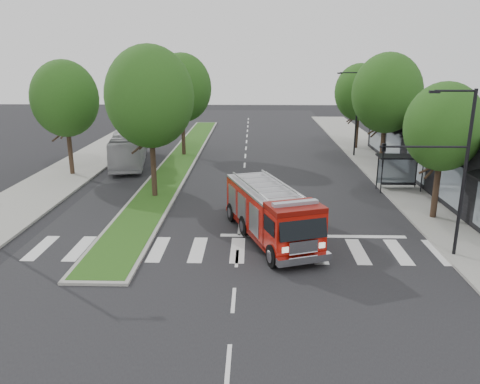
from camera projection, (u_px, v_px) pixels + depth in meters
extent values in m
plane|color=black|center=(239.00, 229.00, 26.32)|extent=(140.00, 140.00, 0.00)
cube|color=gray|center=(407.00, 183.00, 35.57)|extent=(5.00, 80.00, 0.15)
cube|color=gray|center=(57.00, 180.00, 36.29)|extent=(5.00, 80.00, 0.15)
cube|color=gray|center=(181.00, 159.00, 43.74)|extent=(3.00, 50.00, 0.14)
cube|color=#1D4212|center=(181.00, 159.00, 43.72)|extent=(2.60, 49.50, 0.02)
cube|color=black|center=(471.00, 152.00, 34.77)|extent=(8.00, 30.00, 5.00)
cylinder|color=black|center=(382.00, 176.00, 32.82)|extent=(0.08, 0.08, 2.50)
cylinder|color=black|center=(422.00, 177.00, 32.74)|extent=(0.08, 0.08, 2.50)
cylinder|color=black|center=(377.00, 172.00, 33.97)|extent=(0.08, 0.08, 2.50)
cylinder|color=black|center=(416.00, 172.00, 33.89)|extent=(0.08, 0.08, 2.50)
cube|color=black|center=(401.00, 156.00, 32.99)|extent=(3.20, 1.60, 0.12)
cube|color=#8C99A5|center=(396.00, 171.00, 34.01)|extent=(2.80, 0.04, 1.80)
cube|color=black|center=(398.00, 184.00, 33.55)|extent=(2.40, 0.40, 0.08)
cylinder|color=black|center=(436.00, 189.00, 27.41)|extent=(0.36, 0.36, 3.74)
ellipsoid|color=#1A360E|center=(444.00, 127.00, 26.39)|extent=(4.40, 4.40, 5.06)
cylinder|color=black|center=(382.00, 146.00, 38.84)|extent=(0.36, 0.36, 4.40)
ellipsoid|color=#1A360E|center=(387.00, 93.00, 37.64)|extent=(5.60, 5.60, 6.44)
cylinder|color=black|center=(357.00, 130.00, 48.50)|extent=(0.36, 0.36, 3.96)
ellipsoid|color=#1A360E|center=(359.00, 92.00, 47.42)|extent=(5.00, 5.00, 5.75)
cylinder|color=black|center=(153.00, 165.00, 31.60)|extent=(0.36, 0.36, 4.62)
ellipsoid|color=#1A360E|center=(150.00, 97.00, 30.34)|extent=(5.80, 5.80, 6.67)
cylinder|color=black|center=(183.00, 133.00, 45.07)|extent=(0.36, 0.36, 4.40)
ellipsoid|color=#1A360E|center=(182.00, 88.00, 43.86)|extent=(5.60, 5.60, 6.44)
cylinder|color=black|center=(70.00, 150.00, 37.63)|extent=(0.36, 0.36, 4.18)
ellipsoid|color=#1A360E|center=(65.00, 99.00, 36.49)|extent=(5.20, 5.20, 5.98)
cylinder|color=black|center=(464.00, 177.00, 21.57)|extent=(0.16, 0.16, 8.00)
cylinder|color=black|center=(455.00, 91.00, 20.50)|extent=(1.80, 0.10, 0.10)
cube|color=black|center=(435.00, 92.00, 20.54)|extent=(0.45, 0.20, 0.12)
cylinder|color=black|center=(424.00, 147.00, 21.23)|extent=(4.00, 0.10, 0.10)
imported|color=black|center=(383.00, 155.00, 21.39)|extent=(0.18, 0.22, 1.10)
cylinder|color=black|center=(357.00, 115.00, 44.12)|extent=(0.16, 0.16, 8.00)
cylinder|color=black|center=(350.00, 73.00, 43.06)|extent=(1.80, 0.10, 0.10)
cube|color=black|center=(340.00, 73.00, 43.09)|extent=(0.45, 0.20, 0.12)
cube|color=#670A05|center=(270.00, 229.00, 24.87)|extent=(5.08, 8.72, 0.25)
cube|color=#9F1008|center=(265.00, 206.00, 25.30)|extent=(4.43, 6.84, 1.99)
cube|color=#9F1008|center=(294.00, 231.00, 21.75)|extent=(2.94, 2.51, 2.09)
cube|color=#B2B2B7|center=(265.00, 188.00, 25.01)|extent=(4.43, 6.84, 0.12)
cylinder|color=#B2B2B7|center=(250.00, 185.00, 24.70)|extent=(2.05, 5.68, 0.10)
cylinder|color=#B2B2B7|center=(281.00, 183.00, 25.21)|extent=(2.05, 5.68, 0.10)
cube|color=silver|center=(304.00, 259.00, 20.96)|extent=(2.56, 1.17, 0.35)
cube|color=#8C99A5|center=(295.00, 203.00, 21.37)|extent=(2.18, 1.04, 0.18)
cylinder|color=black|center=(273.00, 256.00, 21.42)|extent=(0.69, 1.15, 1.10)
cylinder|color=black|center=(318.00, 250.00, 22.08)|extent=(0.69, 1.15, 1.10)
cylinder|color=black|center=(245.00, 226.00, 25.25)|extent=(0.69, 1.15, 1.10)
cylinder|color=black|center=(284.00, 221.00, 25.91)|extent=(0.69, 1.15, 1.10)
cylinder|color=black|center=(232.00, 212.00, 27.44)|extent=(0.69, 1.15, 1.10)
cylinder|color=black|center=(269.00, 209.00, 28.10)|extent=(0.69, 1.15, 1.10)
imported|color=#ACABB0|center=(129.00, 147.00, 41.95)|extent=(4.44, 11.29, 3.07)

